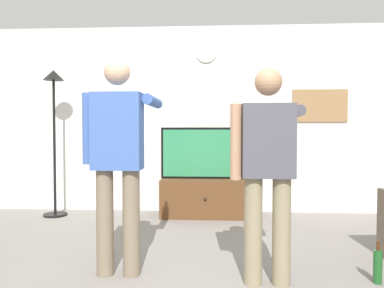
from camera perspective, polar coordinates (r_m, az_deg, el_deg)
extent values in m
cube|color=silver|center=(5.60, 0.63, 3.71)|extent=(6.40, 0.10, 2.70)
cube|color=brown|center=(5.33, 2.07, -8.01)|extent=(1.23, 0.54, 0.52)
sphere|color=black|center=(5.04, 1.99, -8.28)|extent=(0.04, 0.04, 0.04)
cube|color=black|center=(5.30, 2.09, -1.37)|extent=(1.25, 0.06, 0.71)
cube|color=#338C59|center=(5.27, 2.08, -1.39)|extent=(1.19, 0.01, 0.65)
cylinder|color=white|center=(5.65, 2.17, 13.62)|extent=(0.31, 0.03, 0.31)
cube|color=#997047|center=(5.75, 18.62, 5.48)|extent=(0.77, 0.04, 0.46)
cylinder|color=black|center=(5.71, -19.83, -9.94)|extent=(0.32, 0.32, 0.03)
cylinder|color=black|center=(5.59, -19.94, -0.46)|extent=(0.04, 0.04, 1.85)
cone|color=black|center=(5.64, -20.07, 9.69)|extent=(0.28, 0.28, 0.14)
cylinder|color=#7A6B56|center=(3.26, -12.93, -11.37)|extent=(0.14, 0.14, 0.87)
cylinder|color=#7A6B56|center=(3.20, -9.11, -11.57)|extent=(0.14, 0.14, 0.87)
cube|color=#3F60AD|center=(3.14, -11.13, 1.89)|extent=(0.40, 0.22, 0.62)
sphere|color=tan|center=(3.17, -11.19, 10.53)|extent=(0.21, 0.21, 0.21)
cylinder|color=#3F60AD|center=(3.21, -15.35, 2.24)|extent=(0.09, 0.09, 0.58)
cylinder|color=#3F60AD|center=(3.38, -5.89, 6.36)|extent=(0.09, 0.58, 0.09)
cube|color=white|center=(3.70, -5.08, 5.99)|extent=(0.04, 0.12, 0.04)
cylinder|color=gray|center=(3.04, 9.15, -12.73)|extent=(0.14, 0.14, 0.83)
cylinder|color=gray|center=(3.07, 13.28, -12.62)|extent=(0.14, 0.14, 0.83)
cube|color=#4C4C56|center=(2.95, 11.32, 0.49)|extent=(0.39, 0.22, 0.56)
sphere|color=tan|center=(2.97, 11.38, 9.12)|extent=(0.21, 0.21, 0.21)
cylinder|color=tan|center=(2.93, 6.63, 0.33)|extent=(0.09, 0.09, 0.58)
cylinder|color=#4C4C56|center=(3.28, 14.86, 4.65)|extent=(0.09, 0.58, 0.09)
cube|color=white|center=(3.59, 13.85, 4.43)|extent=(0.04, 0.12, 0.04)
cylinder|color=#1E5923|center=(3.41, 26.09, -16.23)|extent=(0.07, 0.07, 0.26)
cylinder|color=#4C2814|center=(3.36, 26.14, -13.57)|extent=(0.02, 0.02, 0.07)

